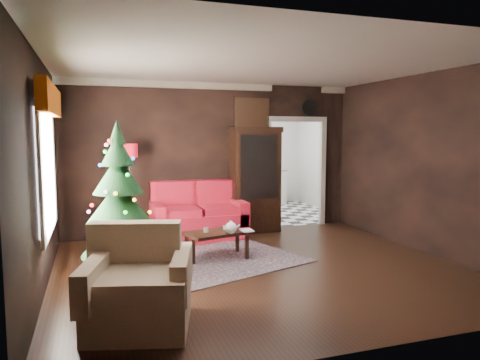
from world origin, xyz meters
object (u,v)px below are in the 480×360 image
object	(u,v)px
loveseat	(199,211)
armchair	(139,281)
christmas_tree	(119,198)
floor_lamp	(131,195)
kitchen_table	(260,200)
wall_clock	(309,108)
coffee_table	(216,244)
curio_cabinet	(255,182)
teapot	(231,227)

from	to	relation	value
loveseat	armchair	distance (m)	3.71
christmas_tree	armchair	bearing A→B (deg)	-86.75
christmas_tree	armchair	world-z (taller)	christmas_tree
floor_lamp	kitchen_table	bearing A→B (deg)	29.07
wall_clock	coffee_table	bearing A→B (deg)	-143.81
coffee_table	kitchen_table	distance (m)	3.52
wall_clock	curio_cabinet	bearing A→B (deg)	-171.47
loveseat	christmas_tree	size ratio (longest dim) A/B	0.92
wall_clock	kitchen_table	distance (m)	2.43
curio_cabinet	wall_clock	bearing A→B (deg)	8.53
curio_cabinet	kitchen_table	bearing A→B (deg)	65.56
loveseat	kitchen_table	world-z (taller)	loveseat
coffee_table	curio_cabinet	bearing A→B (deg)	52.79
floor_lamp	armchair	bearing A→B (deg)	-93.44
floor_lamp	armchair	distance (m)	3.47
loveseat	teapot	size ratio (longest dim) A/B	8.64
loveseat	curio_cabinet	xyz separation A→B (m)	(1.15, 0.22, 0.45)
christmas_tree	wall_clock	xyz separation A→B (m)	(3.82, 2.29, 1.33)
wall_clock	floor_lamp	bearing A→B (deg)	-173.48
curio_cabinet	loveseat	bearing A→B (deg)	-169.17
armchair	wall_clock	distance (m)	5.69
curio_cabinet	kitchen_table	distance (m)	1.67
teapot	curio_cabinet	bearing A→B (deg)	60.07
christmas_tree	loveseat	bearing A→B (deg)	52.11
christmas_tree	coffee_table	distance (m)	1.74
curio_cabinet	christmas_tree	size ratio (longest dim) A/B	1.03
curio_cabinet	coffee_table	world-z (taller)	curio_cabinet
curio_cabinet	floor_lamp	size ratio (longest dim) A/B	1.10
christmas_tree	armchair	size ratio (longest dim) A/B	1.83
armchair	coffee_table	xyz separation A→B (m)	(1.34, 2.09, -0.25)
loveseat	curio_cabinet	world-z (taller)	curio_cabinet
teapot	christmas_tree	bearing A→B (deg)	-168.44
floor_lamp	armchair	size ratio (longest dim) A/B	1.72
loveseat	armchair	world-z (taller)	loveseat
armchair	wall_clock	xyz separation A→B (m)	(3.73, 3.84, 1.92)
loveseat	christmas_tree	distance (m)	2.45
coffee_table	wall_clock	distance (m)	3.67
loveseat	kitchen_table	bearing A→B (deg)	42.51
loveseat	kitchen_table	distance (m)	2.45
armchair	coffee_table	size ratio (longest dim) A/B	1.15
christmas_tree	kitchen_table	xyz separation A→B (m)	(3.27, 3.54, -0.68)
kitchen_table	curio_cabinet	bearing A→B (deg)	-114.44
floor_lamp	teapot	bearing A→B (deg)	-50.22
christmas_tree	wall_clock	distance (m)	4.64
curio_cabinet	wall_clock	xyz separation A→B (m)	(1.20, 0.18, 1.43)
curio_cabinet	armchair	xyz separation A→B (m)	(-2.53, -3.66, -0.49)
loveseat	wall_clock	world-z (taller)	wall_clock
christmas_tree	coffee_table	world-z (taller)	christmas_tree
coffee_table	wall_clock	world-z (taller)	wall_clock
floor_lamp	christmas_tree	bearing A→B (deg)	-98.91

